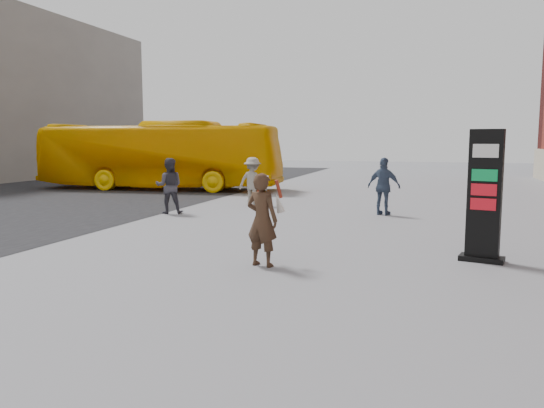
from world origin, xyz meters
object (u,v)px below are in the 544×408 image
(info_pylon, at_px, (485,196))
(bus, at_px, (160,156))
(woman, at_px, (262,219))
(pedestrian_a, at_px, (169,186))
(pedestrian_b, at_px, (253,181))
(pedestrian_c, at_px, (384,186))

(info_pylon, bearing_deg, bus, 151.78)
(info_pylon, distance_m, woman, 4.31)
(bus, bearing_deg, pedestrian_a, -154.54)
(bus, xyz_separation_m, pedestrian_b, (6.28, -4.66, -0.74))
(woman, xyz_separation_m, pedestrian_c, (1.56, 7.56, 0.01))
(woman, height_order, pedestrian_b, woman)
(woman, distance_m, pedestrian_a, 7.80)
(info_pylon, bearing_deg, woman, -145.09)
(bus, relative_size, pedestrian_b, 6.67)
(info_pylon, height_order, woman, info_pylon)
(info_pylon, xyz_separation_m, pedestrian_c, (-2.42, 5.96, -0.37))
(bus, height_order, pedestrian_c, bus)
(pedestrian_c, bearing_deg, woman, 95.03)
(info_pylon, distance_m, bus, 17.93)
(bus, bearing_deg, info_pylon, -136.41)
(woman, bearing_deg, pedestrian_c, -88.26)
(pedestrian_b, bearing_deg, bus, -26.39)
(woman, relative_size, pedestrian_b, 1.01)
(pedestrian_a, height_order, pedestrian_b, pedestrian_a)
(woman, xyz_separation_m, bus, (-9.49, 13.42, 0.71))
(woman, xyz_separation_m, pedestrian_b, (-3.21, 8.76, -0.03))
(woman, bearing_deg, pedestrian_a, -36.10)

